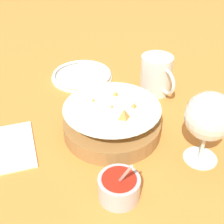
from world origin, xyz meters
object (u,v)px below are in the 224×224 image
object	(u,v)px
food_basket	(113,121)
sauce_cup	(119,187)
wine_glass	(209,118)
side_plate	(82,75)
beer_mug	(156,76)

from	to	relation	value
food_basket	sauce_cup	world-z (taller)	sauce_cup
wine_glass	sauce_cup	bearing A→B (deg)	-87.30
sauce_cup	wine_glass	world-z (taller)	wine_glass
sauce_cup	wine_glass	bearing A→B (deg)	92.70
food_basket	side_plate	world-z (taller)	food_basket
food_basket	side_plate	size ratio (longest dim) A/B	1.23
food_basket	wine_glass	xyz separation A→B (m)	(0.15, 0.12, 0.07)
wine_glass	beer_mug	world-z (taller)	wine_glass
wine_glass	side_plate	xyz separation A→B (m)	(-0.40, -0.08, -0.09)
food_basket	wine_glass	bearing A→B (deg)	38.08
sauce_cup	side_plate	world-z (taller)	sauce_cup
food_basket	sauce_cup	bearing A→B (deg)	-23.53
wine_glass	beer_mug	bearing A→B (deg)	166.84
food_basket	sauce_cup	xyz separation A→B (m)	(0.16, -0.07, -0.01)
food_basket	side_plate	distance (m)	0.26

